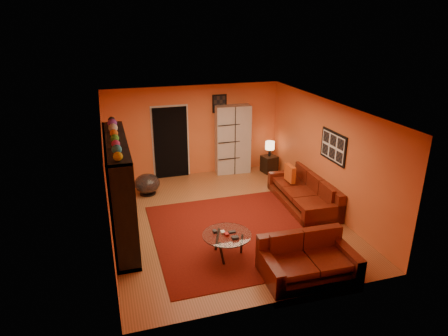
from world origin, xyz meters
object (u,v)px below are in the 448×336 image
object	(u,v)px
tv	(122,190)
side_table	(269,164)
loveseat	(307,259)
sofa	(306,193)
entertainment_unit	(120,189)
bowl_chair	(147,184)
storage_cabinet	(233,139)
table_lamp	(270,146)
coffee_table	(227,237)

from	to	relation	value
tv	side_table	bearing A→B (deg)	-60.97
loveseat	sofa	bearing A→B (deg)	-25.91
entertainment_unit	bowl_chair	world-z (taller)	entertainment_unit
storage_cabinet	loveseat	bearing A→B (deg)	-89.53
entertainment_unit	storage_cabinet	world-z (taller)	entertainment_unit
side_table	table_lamp	xyz separation A→B (m)	(0.00, 0.00, 0.56)
bowl_chair	sofa	bearing A→B (deg)	-25.31
sofa	bowl_chair	world-z (taller)	sofa
entertainment_unit	tv	bearing A→B (deg)	38.27
coffee_table	side_table	xyz separation A→B (m)	(2.56, 3.94, -0.18)
coffee_table	side_table	distance (m)	4.70
entertainment_unit	storage_cabinet	size ratio (longest dim) A/B	1.49
loveseat	bowl_chair	world-z (taller)	loveseat
sofa	table_lamp	size ratio (longest dim) A/B	5.37
sofa	side_table	world-z (taller)	sofa
storage_cabinet	table_lamp	size ratio (longest dim) A/B	4.50
sofa	side_table	size ratio (longest dim) A/B	4.81
bowl_chair	side_table	distance (m)	3.72
entertainment_unit	side_table	xyz separation A→B (m)	(4.41, 2.46, -0.80)
storage_cabinet	bowl_chair	world-z (taller)	storage_cabinet
entertainment_unit	side_table	distance (m)	5.11
bowl_chair	coffee_table	bearing A→B (deg)	-71.72
storage_cabinet	table_lamp	xyz separation A→B (m)	(1.04, -0.34, -0.19)
tv	sofa	xyz separation A→B (m)	(4.37, 0.13, -0.71)
storage_cabinet	bowl_chair	distance (m)	2.87
tv	loveseat	distance (m)	3.95
coffee_table	side_table	world-z (taller)	side_table
coffee_table	side_table	size ratio (longest dim) A/B	1.88
tv	side_table	world-z (taller)	tv
entertainment_unit	storage_cabinet	bearing A→B (deg)	39.73
loveseat	storage_cabinet	world-z (taller)	storage_cabinet
table_lamp	bowl_chair	bearing A→B (deg)	-171.45
bowl_chair	side_table	bearing A→B (deg)	8.55
loveseat	bowl_chair	distance (m)	4.91
loveseat	bowl_chair	xyz separation A→B (m)	(-2.33, 4.32, 0.01)
tv	table_lamp	world-z (taller)	tv
sofa	loveseat	bearing A→B (deg)	-114.64
table_lamp	storage_cabinet	bearing A→B (deg)	161.85
sofa	bowl_chair	distance (m)	4.07
sofa	coffee_table	world-z (taller)	sofa
tv	loveseat	bearing A→B (deg)	-129.11
sofa	entertainment_unit	bearing A→B (deg)	-174.84
loveseat	side_table	size ratio (longest dim) A/B	3.38
table_lamp	coffee_table	bearing A→B (deg)	-122.98
entertainment_unit	table_lamp	size ratio (longest dim) A/B	6.70
tv	bowl_chair	distance (m)	2.11
side_table	tv	bearing A→B (deg)	-150.97
tv	side_table	distance (m)	5.04
tv	bowl_chair	size ratio (longest dim) A/B	1.45
coffee_table	bowl_chair	world-z (taller)	bowl_chair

